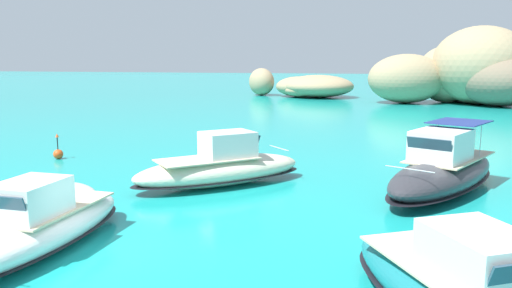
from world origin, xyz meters
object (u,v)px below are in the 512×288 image
islet_small (305,86)px  channel_buoy (58,153)px  motorboat_white (40,227)px  islet_large (469,73)px  motorboat_cream (221,168)px  dinghy_tender (75,189)px  motorboat_charcoal (443,171)px

islet_small → channel_buoy: islet_small is taller
islet_small → motorboat_white: 65.08m
islet_large → motorboat_cream: bearing=-109.1°
islet_small → dinghy_tender: islet_small is taller
islet_small → motorboat_charcoal: islet_small is taller
motorboat_white → motorboat_cream: bearing=73.2°
motorboat_white → dinghy_tender: (-2.84, 5.86, -0.52)m
motorboat_white → motorboat_cream: 9.32m
motorboat_white → motorboat_cream: size_ratio=0.98×
motorboat_white → dinghy_tender: bearing=115.8°
islet_large → channel_buoy: islet_large is taller
motorboat_charcoal → channel_buoy: bearing=173.8°
motorboat_charcoal → dinghy_tender: motorboat_charcoal is taller
islet_small → motorboat_cream: islet_small is taller
motorboat_white → channel_buoy: (-8.40, 12.39, -0.41)m
islet_large → dinghy_tender: bearing=-113.2°
motorboat_cream → channel_buoy: motorboat_cream is taller
islet_small → motorboat_white: size_ratio=2.68×
motorboat_white → channel_buoy: motorboat_white is taller
motorboat_white → channel_buoy: size_ratio=5.10×
islet_large → islet_small: (-22.88, 4.94, -2.34)m
islet_large → motorboat_white: size_ratio=3.44×
motorboat_charcoal → channel_buoy: (-20.77, 2.24, -0.60)m
motorboat_white → motorboat_charcoal: motorboat_charcoal is taller
motorboat_white → islet_large: bearing=71.2°
islet_large → motorboat_cream: size_ratio=3.37×
channel_buoy → motorboat_charcoal: bearing=-6.2°
islet_large → channel_buoy: bearing=-121.1°
islet_small → dinghy_tender: size_ratio=7.17×
motorboat_charcoal → dinghy_tender: 15.82m
islet_small → motorboat_charcoal: (14.83, -54.87, -0.72)m
channel_buoy → motorboat_white: bearing=-55.9°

